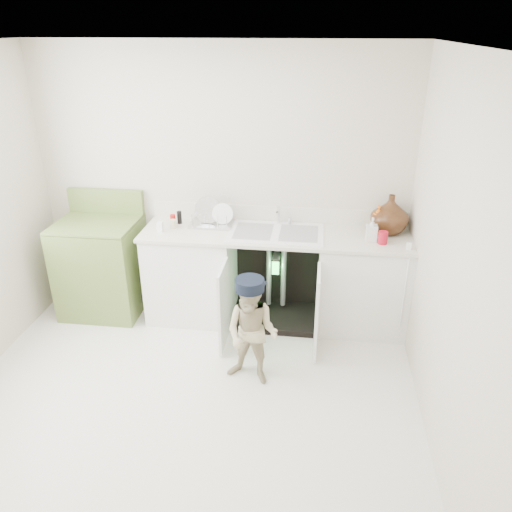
{
  "coord_description": "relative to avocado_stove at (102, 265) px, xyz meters",
  "views": [
    {
      "loc": [
        0.9,
        -2.94,
        2.62
      ],
      "look_at": [
        0.43,
        0.7,
        0.9
      ],
      "focal_mm": 35.0,
      "sensor_mm": 36.0,
      "label": 1
    }
  ],
  "objects": [
    {
      "name": "repair_worker",
      "position": [
        1.6,
        -0.92,
        -0.02
      ],
      "size": [
        0.5,
        0.82,
        0.9
      ],
      "rotation": [
        0.0,
        0.0,
        -0.25
      ],
      "color": "beige",
      "rests_on": "ground"
    },
    {
      "name": "room_shell",
      "position": [
        1.14,
        -1.18,
        0.77
      ],
      "size": [
        6.0,
        5.5,
        1.26
      ],
      "color": "beige",
      "rests_on": "ground"
    },
    {
      "name": "ground",
      "position": [
        1.14,
        -1.18,
        -0.48
      ],
      "size": [
        3.5,
        3.5,
        0.0
      ],
      "primitive_type": "plane",
      "color": "beige",
      "rests_on": "ground"
    },
    {
      "name": "counter_run",
      "position": [
        1.73,
        0.03,
        0.0
      ],
      "size": [
        2.44,
        1.02,
        1.25
      ],
      "color": "white",
      "rests_on": "ground"
    },
    {
      "name": "avocado_stove",
      "position": [
        0.0,
        0.0,
        0.0
      ],
      "size": [
        0.75,
        0.65,
        1.16
      ],
      "color": "olive",
      "rests_on": "ground"
    }
  ]
}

